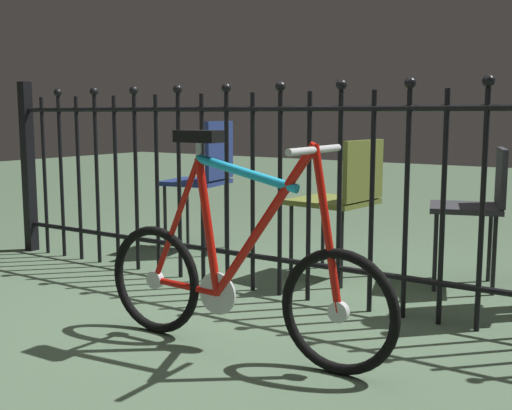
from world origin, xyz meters
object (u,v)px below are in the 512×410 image
chair_olive (344,193)px  chair_navy (206,172)px  chair_charcoal (479,201)px  bicycle (238,276)px

chair_olive → chair_navy: chair_navy is taller
chair_olive → chair_charcoal: bearing=21.0°
bicycle → chair_navy: chair_navy is taller
chair_charcoal → chair_navy: 1.87m
chair_charcoal → bicycle: bearing=-108.7°
bicycle → chair_navy: size_ratio=1.49×
bicycle → chair_olive: (-0.17, 1.30, 0.20)m
chair_olive → chair_navy: (-1.17, 0.18, 0.05)m
bicycle → chair_navy: bearing=132.0°
bicycle → chair_navy: (-1.34, 1.48, 0.25)m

